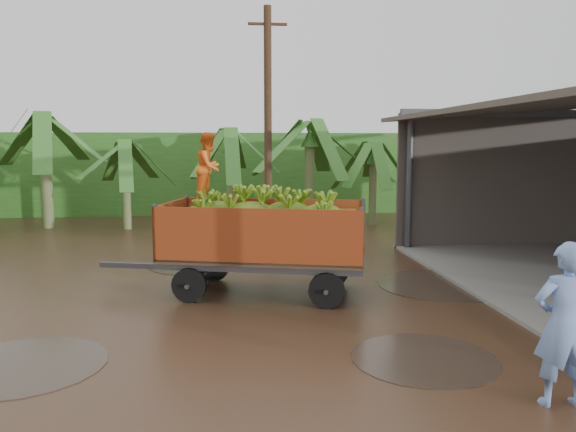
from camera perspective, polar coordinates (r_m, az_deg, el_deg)
The scene contains 6 objects.
ground at distance 10.64m, azimuth -6.04°, elevation -9.68°, with size 100.00×100.00×0.00m, color black.
hedge_north at distance 26.28m, azimuth -10.65°, elevation 4.34°, with size 22.00×3.00×3.60m, color #2D661E.
banana_trailer at distance 11.61m, azimuth -2.50°, elevation -1.88°, with size 5.77×2.98×3.34m.
man_blue at distance 7.45m, azimuth 26.22°, elevation -9.87°, with size 0.73×0.48×1.99m, color #7292D0.
utility_pole at distance 17.74m, azimuth -2.05°, elevation 9.24°, with size 1.20×0.24×7.29m.
banana_plants at distance 17.63m, azimuth -24.68°, elevation 2.87°, with size 24.95×20.62×4.47m.
Camera 1 is at (-0.01, -10.18, 3.10)m, focal length 35.00 mm.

